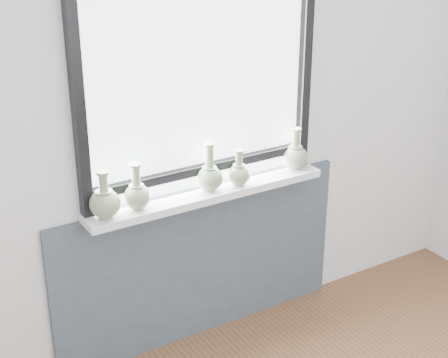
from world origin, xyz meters
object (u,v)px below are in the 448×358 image
windowsill (208,194)px  vase_a (105,202)px  vase_e (295,155)px  vase_b (137,194)px  vase_c (210,176)px  vase_d (239,173)px

windowsill → vase_a: 0.57m
vase_a → vase_e: bearing=1.2°
vase_e → vase_b: bearing=-179.1°
vase_a → vase_e: size_ratio=1.01×
vase_b → vase_c: vase_c is taller
windowsill → vase_a: vase_a is taller
vase_d → vase_e: 0.38m
vase_c → vase_d: size_ratio=1.32×
vase_b → vase_e: vase_b is taller
windowsill → vase_b: (-0.39, -0.01, 0.09)m
vase_c → vase_d: 0.16m
vase_b → vase_e: 0.95m
vase_c → vase_e: vase_c is taller
vase_b → vase_d: size_ratio=1.20×
vase_a → vase_b: 0.17m
windowsill → vase_d: (0.17, -0.02, 0.08)m
vase_a → vase_b: size_ratio=1.00×
windowsill → vase_e: size_ratio=5.77×
vase_d → windowsill: bearing=172.7°
vase_a → vase_b: bearing=2.7°
windowsill → vase_c: vase_c is taller
vase_c → vase_e: 0.54m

